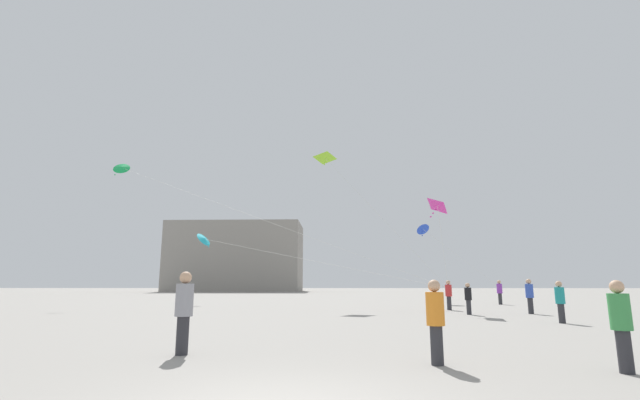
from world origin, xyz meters
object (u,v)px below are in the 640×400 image
Objects in this scene: kite_cyan_diamond at (206,239)px; person_in_red at (449,294)px; person_in_orange at (435,318)px; person_in_teal at (560,300)px; person_in_purple at (500,291)px; kite_emerald_diamond at (125,169)px; kite_magenta_delta at (438,206)px; kite_cobalt_diamond at (423,229)px; building_left_hall at (237,257)px; person_in_blue at (530,295)px; person_in_black at (468,297)px; kite_lime_delta at (327,160)px; person_in_grey at (184,309)px; person_in_green at (621,321)px.

person_in_red is at bearing -24.44° from kite_cyan_diamond.
person_in_teal is at bearing -164.89° from person_in_orange.
person_in_purple is at bearing -1.55° from kite_cyan_diamond.
person_in_red is at bearing -142.78° from person_in_orange.
kite_cyan_diamond is at bearing 18.30° from kite_emerald_diamond.
kite_cyan_diamond is (-16.44, 9.48, -0.96)m from kite_magenta_delta.
kite_magenta_delta is 0.92× the size of kite_cobalt_diamond.
building_left_hall is (-3.35, 58.02, -3.55)m from kite_emerald_diamond.
building_left_hall reaches higher than person_in_blue.
kite_emerald_diamond is at bearing -174.84° from person_in_black.
person_in_teal is 0.92× the size of person_in_purple.
building_left_hall is (-30.11, 67.11, 5.92)m from person_in_blue.
person_in_purple is 0.18× the size of kite_lime_delta.
person_in_red reaches higher than person_in_orange.
building_left_hall is at bearing 111.61° from kite_magenta_delta.
kite_lime_delta reaches higher than person_in_grey.
kite_emerald_diamond reaches higher than kite_magenta_delta.
kite_emerald_diamond is at bearing -168.58° from kite_cobalt_diamond.
person_in_blue is at bearing 38.47° from person_in_black.
person_in_red is 5.39m from kite_magenta_delta.
person_in_blue is at bearing 126.35° from person_in_green.
kite_cobalt_diamond is (5.89, 28.87, 5.29)m from person_in_orange.
kite_cyan_diamond is (-12.21, 26.00, 4.18)m from person_in_orange.
kite_cyan_diamond is (-6.79, 24.88, 4.07)m from person_in_grey.
kite_cobalt_diamond is at bearing 7.85° from person_in_teal.
kite_emerald_diamond is at bearing -86.69° from building_left_hall.
kite_lime_delta is 62.40m from building_left_hall.
person_in_blue is at bearing -79.76° from kite_cobalt_diamond.
kite_emerald_diamond reaches higher than kite_cyan_diamond.
kite_emerald_diamond is (-12.93, 22.86, 9.45)m from person_in_grey.
person_in_purple is 1.14× the size of person_in_black.
kite_lime_delta reaches higher than kite_cobalt_diamond.
person_in_teal is 1.05× the size of person_in_black.
person_in_purple is 0.07× the size of kite_emerald_diamond.
person_in_orange is at bearing -101.52° from kite_cobalt_diamond.
person_in_blue is 0.98× the size of person_in_grey.
kite_emerald_diamond is (-26.76, 9.09, 9.47)m from person_in_blue.
kite_cyan_diamond reaches higher than person_in_teal.
person_in_blue is at bearing -156.81° from person_in_orange.
person_in_purple is 7.94m from kite_cobalt_diamond.
person_in_purple is at bearing -150.33° from person_in_orange.
person_in_green is 30.18m from kite_cobalt_diamond.
person_in_purple is 12.55m from person_in_black.
person_in_black is at bearing -50.35° from person_in_grey.
kite_emerald_diamond is at bearing -174.00° from person_in_green.
person_in_black is 15.59m from kite_cobalt_diamond.
building_left_hall reaches higher than kite_magenta_delta.
kite_lime_delta reaches higher than person_in_black.
kite_lime_delta is 16.02m from kite_emerald_diamond.
person_in_purple is 1.12× the size of person_in_green.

